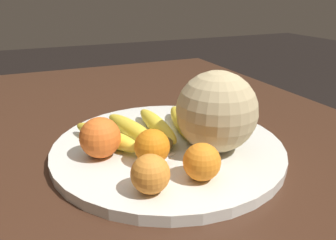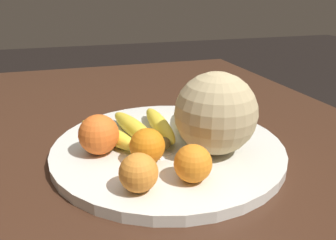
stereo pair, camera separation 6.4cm
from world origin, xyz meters
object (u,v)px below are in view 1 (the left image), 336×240
object	(u,v)px
fruit_bowl	(168,147)
orange_front_left	(155,146)
kitchen_table	(134,175)
produce_tag	(152,149)
orange_back_left	(202,162)
melon	(217,111)
orange_mid_center	(150,174)
orange_front_right	(100,138)
banana_bunch	(144,128)

from	to	relation	value
fruit_bowl	orange_front_left	xyz separation A→B (m)	(0.06, -0.05, 0.04)
kitchen_table	produce_tag	size ratio (longest dim) A/B	16.41
orange_front_left	orange_back_left	size ratio (longest dim) A/B	1.02
melon	orange_mid_center	size ratio (longest dim) A/B	2.52
orange_front_left	orange_mid_center	bearing A→B (deg)	-25.43
orange_back_left	orange_front_right	bearing A→B (deg)	-137.32
orange_front_left	orange_front_right	bearing A→B (deg)	-126.75
fruit_bowl	orange_mid_center	xyz separation A→B (m)	(0.14, -0.09, 0.04)
kitchen_table	melon	bearing A→B (deg)	48.83
orange_front_right	produce_tag	world-z (taller)	orange_front_right
banana_bunch	orange_back_left	distance (m)	0.20
kitchen_table	melon	distance (m)	0.24
fruit_bowl	produce_tag	distance (m)	0.04
orange_front_left	orange_front_right	xyz separation A→B (m)	(-0.06, -0.08, 0.01)
orange_front_left	fruit_bowl	bearing A→B (deg)	139.97
orange_front_left	orange_mid_center	distance (m)	0.09
orange_front_left	orange_back_left	world-z (taller)	orange_front_left
orange_front_left	orange_mid_center	xyz separation A→B (m)	(0.08, -0.04, -0.00)
kitchen_table	orange_mid_center	bearing A→B (deg)	-9.63
fruit_bowl	banana_bunch	size ratio (longest dim) A/B	1.73
melon	banana_bunch	bearing A→B (deg)	-136.04
orange_front_left	banana_bunch	bearing A→B (deg)	169.77
orange_front_left	orange_back_left	bearing A→B (deg)	31.24
orange_front_left	orange_front_right	world-z (taller)	orange_front_right
kitchen_table	orange_front_left	xyz separation A→B (m)	(0.12, 0.00, 0.12)
orange_front_left	orange_mid_center	world-z (taller)	orange_front_left
fruit_bowl	orange_front_right	distance (m)	0.14
banana_bunch	orange_back_left	bearing A→B (deg)	-178.51
orange_front_right	orange_back_left	bearing A→B (deg)	42.68
fruit_bowl	orange_front_left	size ratio (longest dim) A/B	7.26
orange_mid_center	produce_tag	world-z (taller)	orange_mid_center
produce_tag	orange_front_right	bearing A→B (deg)	-123.99
fruit_bowl	orange_front_right	bearing A→B (deg)	-89.45
fruit_bowl	banana_bunch	xyz separation A→B (m)	(-0.05, -0.03, 0.03)
melon	fruit_bowl	bearing A→B (deg)	-128.23
orange_back_left	produce_tag	world-z (taller)	orange_back_left
melon	banana_bunch	distance (m)	0.16
orange_front_right	produce_tag	distance (m)	0.10
orange_front_right	orange_back_left	xyz separation A→B (m)	(0.14, 0.13, -0.01)
kitchen_table	produce_tag	bearing A→B (deg)	12.94
fruit_bowl	orange_back_left	world-z (taller)	orange_back_left
fruit_bowl	banana_bunch	world-z (taller)	banana_bunch
kitchen_table	orange_front_right	bearing A→B (deg)	-53.11
fruit_bowl	produce_tag	size ratio (longest dim) A/B	4.75
kitchen_table	orange_front_right	distance (m)	0.16
fruit_bowl	banana_bunch	distance (m)	0.07
fruit_bowl	melon	world-z (taller)	melon
orange_mid_center	produce_tag	bearing A→B (deg)	158.53
kitchen_table	orange_front_left	distance (m)	0.17
melon	kitchen_table	bearing A→B (deg)	-131.17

